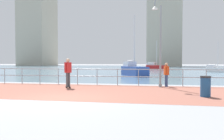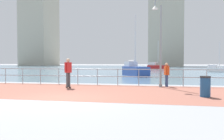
{
  "view_description": "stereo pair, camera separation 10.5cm",
  "coord_description": "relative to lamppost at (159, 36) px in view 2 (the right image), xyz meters",
  "views": [
    {
      "loc": [
        3.98,
        -9.29,
        1.55
      ],
      "look_at": [
        1.5,
        3.67,
        1.1
      ],
      "focal_mm": 37.64,
      "sensor_mm": 36.0,
      "label": 1
    },
    {
      "loc": [
        4.08,
        -9.27,
        1.55
      ],
      "look_at": [
        1.5,
        3.67,
        1.1
      ],
      "focal_mm": 37.64,
      "sensor_mm": 36.0,
      "label": 2
    }
  ],
  "objects": [
    {
      "name": "bystander",
      "position": [
        0.48,
        0.37,
        -2.24
      ],
      "size": [
        0.33,
        0.55,
        1.5
      ],
      "color": "#384C7A",
      "rests_on": "ground"
    },
    {
      "name": "trash_bin",
      "position": [
        2.02,
        -3.7,
        -2.64
      ],
      "size": [
        0.46,
        0.46,
        0.93
      ],
      "color": "navy",
      "rests_on": "ground"
    },
    {
      "name": "sailboat_white",
      "position": [
        -0.33,
        33.52,
        -2.55
      ],
      "size": [
        4.31,
        1.98,
        5.83
      ],
      "color": "#B21E1E",
      "rests_on": "ground"
    },
    {
      "name": "sailboat_ivory",
      "position": [
        8.83,
        23.16,
        -2.67
      ],
      "size": [
        3.2,
        2.88,
        4.63
      ],
      "color": "white",
      "rests_on": "ground"
    },
    {
      "name": "waterfront_railing",
      "position": [
        -4.09,
        0.72,
        -2.35
      ],
      "size": [
        25.25,
        0.06,
        1.1
      ],
      "color": "#8C99A3",
      "rests_on": "ground"
    },
    {
      "name": "tower_brick",
      "position": [
        -55.79,
        88.53,
        15.73
      ],
      "size": [
        12.79,
        16.75,
        39.35
      ],
      "color": "#B2AD99",
      "rests_on": "ground"
    },
    {
      "name": "ground",
      "position": [
        -4.09,
        34.61,
        -3.11
      ],
      "size": [
        220.0,
        220.0,
        0.0
      ],
      "primitive_type": "plane",
      "color": "gray"
    },
    {
      "name": "brick_paving",
      "position": [
        -4.09,
        -2.64,
        -3.11
      ],
      "size": [
        28.0,
        6.72,
        0.01
      ],
      "primitive_type": "cube",
      "color": "#935647",
      "rests_on": "ground"
    },
    {
      "name": "harbor_water",
      "position": [
        -4.09,
        45.72,
        -3.11
      ],
      "size": [
        180.0,
        88.0,
        0.0
      ],
      "primitive_type": "cube",
      "color": "slate",
      "rests_on": "ground"
    },
    {
      "name": "tower_steel",
      "position": [
        2.26,
        75.36,
        14.77
      ],
      "size": [
        11.98,
        15.31,
        37.43
      ],
      "color": "#B2AD99",
      "rests_on": "ground"
    },
    {
      "name": "skateboarder",
      "position": [
        -5.29,
        -1.53,
        -2.05
      ],
      "size": [
        0.41,
        0.54,
        1.76
      ],
      "color": "black",
      "rests_on": "ground"
    },
    {
      "name": "sailboat_teal",
      "position": [
        -2.68,
        11.67,
        -2.46
      ],
      "size": [
        3.51,
        5.0,
        6.81
      ],
      "color": "#284799",
      "rests_on": "ground"
    },
    {
      "name": "lamppost",
      "position": [
        0.0,
        0.0,
        0.0
      ],
      "size": [
        0.63,
        0.69,
        5.62
      ],
      "color": "gray",
      "rests_on": "ground"
    }
  ]
}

